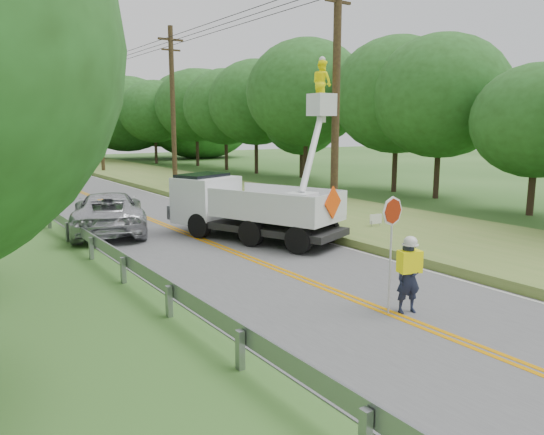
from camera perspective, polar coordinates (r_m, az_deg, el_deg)
ground at (r=11.16m, az=18.15°, el=-12.12°), size 140.00×140.00×0.00m
road at (r=22.20m, az=-11.79°, el=-0.80°), size 7.20×96.00×0.03m
guardrail at (r=21.79m, az=-22.56°, el=-0.12°), size 0.18×48.00×0.77m
utility_poles at (r=26.76m, az=-4.66°, el=12.52°), size 1.60×43.30×10.00m
tall_grass_verge at (r=25.70m, az=2.93°, el=1.19°), size 7.00×96.00×0.30m
treeline_right at (r=39.76m, az=2.53°, el=12.56°), size 10.70×55.25×10.27m
flagger at (r=11.83m, az=14.79°, el=-5.78°), size 1.07×0.54×2.62m
bucket_truck at (r=19.28m, az=-3.28°, el=2.22°), size 5.25×6.87×6.47m
suv_silver at (r=21.08m, az=-17.55°, el=0.57°), size 4.16×6.17×1.57m
suv_darkgrey at (r=34.53m, az=-23.38°, el=3.69°), size 3.12×5.44×1.49m
stop_sign_permanent at (r=24.09m, az=-25.43°, el=2.71°), size 0.46×0.12×2.21m
yard_sign at (r=20.28m, az=11.35°, el=-0.24°), size 0.53×0.13×0.77m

